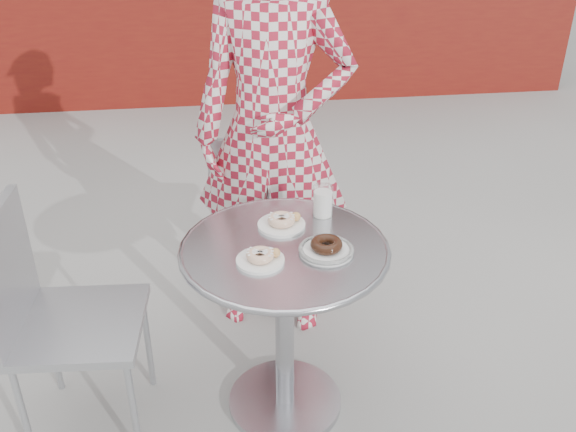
{
  "coord_description": "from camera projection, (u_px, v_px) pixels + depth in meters",
  "views": [
    {
      "loc": [
        -0.25,
        -1.88,
        1.92
      ],
      "look_at": [
        -0.0,
        0.07,
        0.81
      ],
      "focal_mm": 40.0,
      "sensor_mm": 36.0,
      "label": 1
    }
  ],
  "objects": [
    {
      "name": "ground",
      "position": [
        291.0,
        399.0,
        2.6
      ],
      "size": [
        60.0,
        60.0,
        0.0
      ],
      "primitive_type": "plane",
      "color": "#AAA7A2",
      "rests_on": "ground"
    },
    {
      "name": "bistro_table",
      "position": [
        285.0,
        290.0,
        2.3
      ],
      "size": [
        0.74,
        0.74,
        0.75
      ],
      "rotation": [
        0.0,
        0.0,
        0.23
      ],
      "color": "silver",
      "rests_on": "ground"
    },
    {
      "name": "chair_far",
      "position": [
        260.0,
        236.0,
        3.2
      ],
      "size": [
        0.47,
        0.47,
        0.86
      ],
      "rotation": [
        0.0,
        0.0,
        2.98
      ],
      "color": "#AFB1B7",
      "rests_on": "ground"
    },
    {
      "name": "chair_left",
      "position": [
        84.0,
        365.0,
        2.36
      ],
      "size": [
        0.47,
        0.47,
        0.92
      ],
      "rotation": [
        0.0,
        0.0,
        1.51
      ],
      "color": "#AFB1B7",
      "rests_on": "ground"
    },
    {
      "name": "seated_person",
      "position": [
        273.0,
        134.0,
        2.65
      ],
      "size": [
        0.75,
        0.58,
        1.83
      ],
      "primitive_type": "imported",
      "rotation": [
        0.0,
        0.0,
        -0.24
      ],
      "color": "maroon",
      "rests_on": "ground"
    },
    {
      "name": "plate_far",
      "position": [
        282.0,
        222.0,
        2.33
      ],
      "size": [
        0.17,
        0.17,
        0.05
      ],
      "rotation": [
        0.0,
        0.0,
        -0.11
      ],
      "color": "white",
      "rests_on": "bistro_table"
    },
    {
      "name": "plate_near",
      "position": [
        261.0,
        257.0,
        2.12
      ],
      "size": [
        0.16,
        0.16,
        0.04
      ],
      "rotation": [
        0.0,
        0.0,
        -0.21
      ],
      "color": "white",
      "rests_on": "bistro_table"
    },
    {
      "name": "plate_checker",
      "position": [
        326.0,
        248.0,
        2.18
      ],
      "size": [
        0.19,
        0.19,
        0.05
      ],
      "rotation": [
        0.0,
        0.0,
        0.34
      ],
      "color": "white",
      "rests_on": "bistro_table"
    },
    {
      "name": "milk_cup",
      "position": [
        323.0,
        202.0,
        2.38
      ],
      "size": [
        0.08,
        0.08,
        0.12
      ],
      "rotation": [
        0.0,
        0.0,
        0.41
      ],
      "color": "white",
      "rests_on": "bistro_table"
    }
  ]
}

